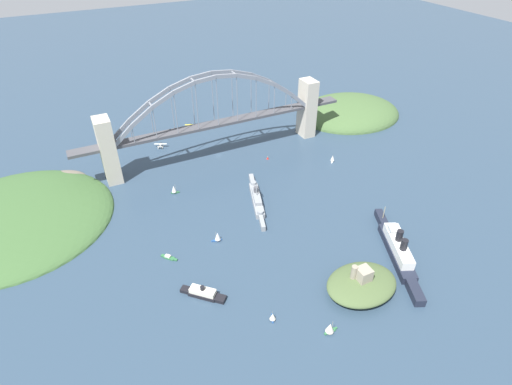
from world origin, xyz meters
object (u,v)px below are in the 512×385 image
(fort_island_mid_harbor, at_px, (362,284))
(small_boat_1, at_px, (218,236))
(harbor_arch_bridge, at_px, (217,124))
(naval_cruiser, at_px, (257,199))
(seaplane_second_in_formation, at_px, (160,145))
(seaplane_taxiing_near_bridge, at_px, (191,126))
(small_boat_5, at_px, (330,328))
(small_boat_3, at_px, (273,317))
(harbor_ferry_steamer, at_px, (203,293))
(small_boat_0, at_px, (333,158))
(small_boat_4, at_px, (169,257))
(ocean_liner, at_px, (398,249))
(channel_marker_buoy, at_px, (268,158))
(small_boat_2, at_px, (174,189))

(fort_island_mid_harbor, relative_size, small_boat_1, 5.50)
(harbor_arch_bridge, relative_size, naval_cruiser, 3.68)
(naval_cruiser, xyz_separation_m, seaplane_second_in_formation, (43.81, -118.08, -0.89))
(naval_cruiser, bearing_deg, small_boat_1, 32.66)
(naval_cruiser, relative_size, fort_island_mid_harbor, 1.51)
(seaplane_taxiing_near_bridge, bearing_deg, small_boat_5, 87.46)
(small_boat_3, xyz_separation_m, small_boat_5, (-23.94, 20.90, 1.13))
(harbor_arch_bridge, bearing_deg, seaplane_taxiing_near_bridge, -85.48)
(harbor_ferry_steamer, distance_m, seaplane_taxiing_near_bridge, 223.55)
(seaplane_taxiing_near_bridge, bearing_deg, small_boat_3, 81.76)
(harbor_arch_bridge, xyz_separation_m, small_boat_0, (-88.00, 55.65, -27.91))
(small_boat_4, bearing_deg, small_boat_5, 123.60)
(harbor_arch_bridge, relative_size, ocean_liner, 3.04)
(naval_cruiser, bearing_deg, small_boat_5, 82.31)
(ocean_liner, distance_m, small_boat_4, 150.48)
(naval_cruiser, distance_m, small_boat_3, 110.59)
(naval_cruiser, relative_size, seaplane_taxiing_near_bridge, 5.83)
(small_boat_4, xyz_separation_m, small_boat_5, (-62.42, 93.96, 3.12))
(small_boat_5, bearing_deg, small_boat_0, -125.26)
(ocean_liner, xyz_separation_m, small_boat_3, (97.76, 9.32, -2.66))
(ocean_liner, distance_m, small_boat_0, 122.28)
(seaplane_second_in_formation, relative_size, channel_marker_buoy, 4.21)
(harbor_arch_bridge, xyz_separation_m, fort_island_mid_harbor, (-17.12, 187.24, -26.18))
(ocean_liner, height_order, small_boat_2, ocean_liner)
(small_boat_0, bearing_deg, harbor_arch_bridge, -32.31)
(small_boat_2, bearing_deg, small_boat_0, 173.91)
(ocean_liner, distance_m, small_boat_2, 173.68)
(small_boat_1, distance_m, small_boat_5, 99.46)
(small_boat_4, bearing_deg, small_boat_2, -109.77)
(seaplane_second_in_formation, distance_m, small_boat_3, 220.95)
(naval_cruiser, xyz_separation_m, small_boat_4, (79.13, 29.79, -2.29))
(small_boat_2, relative_size, small_boat_3, 1.34)
(harbor_ferry_steamer, distance_m, small_boat_2, 110.46)
(harbor_ferry_steamer, distance_m, small_boat_0, 183.77)
(harbor_arch_bridge, xyz_separation_m, harbor_ferry_steamer, (69.79, 149.83, -28.97))
(harbor_ferry_steamer, height_order, small_boat_1, small_boat_1)
(naval_cruiser, height_order, small_boat_5, naval_cruiser)
(small_boat_2, distance_m, small_boat_4, 74.11)
(small_boat_0, bearing_deg, fort_island_mid_harbor, 61.69)
(small_boat_3, relative_size, small_boat_4, 0.60)
(ocean_liner, xyz_separation_m, seaplane_taxiing_near_bridge, (61.93, -238.03, -3.30))
(small_boat_1, height_order, small_boat_5, small_boat_5)
(small_boat_3, bearing_deg, small_boat_1, -87.63)
(harbor_ferry_steamer, xyz_separation_m, small_boat_2, (-15.46, -109.37, 1.50))
(channel_marker_buoy, bearing_deg, harbor_ferry_steamer, 49.01)
(naval_cruiser, bearing_deg, seaplane_second_in_formation, -69.64)
(fort_island_mid_harbor, height_order, seaplane_second_in_formation, fort_island_mid_harbor)
(naval_cruiser, distance_m, seaplane_taxiing_near_bridge, 144.59)
(fort_island_mid_harbor, xyz_separation_m, small_boat_0, (-70.89, -131.60, -1.73))
(harbor_ferry_steamer, xyz_separation_m, small_boat_1, (-25.80, -41.45, 1.46))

